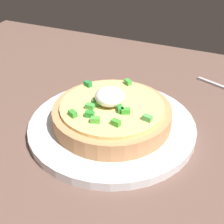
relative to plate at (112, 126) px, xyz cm
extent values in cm
cube|color=brown|center=(-1.79, 7.59, -2.22)|extent=(102.01, 87.83, 3.07)
cylinder|color=silver|center=(0.00, 0.00, 0.00)|extent=(25.71, 25.71, 1.36)
cylinder|color=tan|center=(0.00, 0.00, 2.05)|extent=(18.01, 18.01, 2.73)
cylinder|color=#EBC874|center=(0.00, 0.00, 3.68)|extent=(15.61, 15.61, 0.54)
ellipsoid|color=white|center=(0.42, -0.18, 5.24)|extent=(4.51, 4.51, 2.58)
cube|color=green|center=(-2.50, 4.47, 4.35)|extent=(1.44, 1.09, 0.80)
cube|color=green|center=(-2.68, 1.27, 4.35)|extent=(1.50, 1.27, 0.80)
cube|color=#278E2E|center=(1.67, 4.07, 4.35)|extent=(1.40, 1.02, 0.80)
cube|color=green|center=(0.12, -6.85, 4.35)|extent=(1.51, 1.38, 0.80)
cube|color=#25842F|center=(-1.79, 1.14, 4.35)|extent=(1.36, 1.51, 0.80)
cube|color=#2D7D37|center=(0.20, -1.83, 4.35)|extent=(1.36, 0.94, 0.80)
cube|color=green|center=(1.93, -1.80, 4.35)|extent=(1.35, 0.92, 0.80)
cube|color=green|center=(0.33, 4.99, 4.35)|extent=(1.47, 1.17, 0.80)
cube|color=green|center=(2.53, 2.23, 4.35)|extent=(1.29, 0.82, 0.80)
cube|color=green|center=(3.93, 4.89, 4.35)|extent=(1.50, 1.29, 0.80)
cube|color=green|center=(2.15, 0.83, 4.35)|extent=(1.38, 0.98, 0.80)
cube|color=#248439|center=(5.86, -3.70, 4.35)|extent=(1.49, 1.22, 0.80)
cube|color=#52AB51|center=(-6.07, 1.74, 4.35)|extent=(1.41, 1.04, 0.80)
cube|color=#B7B7BC|center=(-12.63, -20.84, -0.43)|extent=(7.27, 3.26, 0.50)
camera|label=1|loc=(-16.49, 38.16, 30.48)|focal=53.18mm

